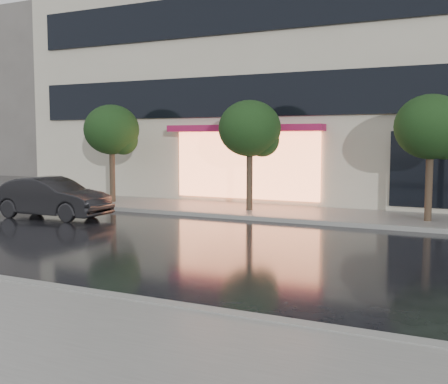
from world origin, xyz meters
The scene contains 10 objects.
ground centered at (0.00, 0.00, 0.00)m, with size 120.00×120.00×0.00m, color black.
sidewalk_near centered at (0.00, -3.25, 0.06)m, with size 60.00×4.50×0.12m, color slate.
sidewalk_far centered at (0.00, 10.25, 0.06)m, with size 60.00×3.50×0.12m, color slate.
curb_near centered at (0.00, -1.00, 0.07)m, with size 60.00×0.25×0.14m, color gray.
curb_far centered at (0.00, 8.50, 0.07)m, with size 60.00×0.25×0.14m, color gray.
bg_building_left centered at (-28.00, 26.00, 6.00)m, with size 14.00×10.00×12.00m, color #59544F.
tree_far_west centered at (-8.94, 10.03, 2.92)m, with size 2.20×2.20×3.99m.
tree_mid_west centered at (-2.94, 10.03, 2.92)m, with size 2.20×2.20×3.99m.
tree_mid_east centered at (3.06, 10.03, 2.92)m, with size 2.20×2.20×3.99m.
parked_car centered at (-8.48, 6.00, 0.68)m, with size 1.44×4.12×1.36m, color black.
Camera 1 is at (4.95, -8.13, 2.63)m, focal length 45.00 mm.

